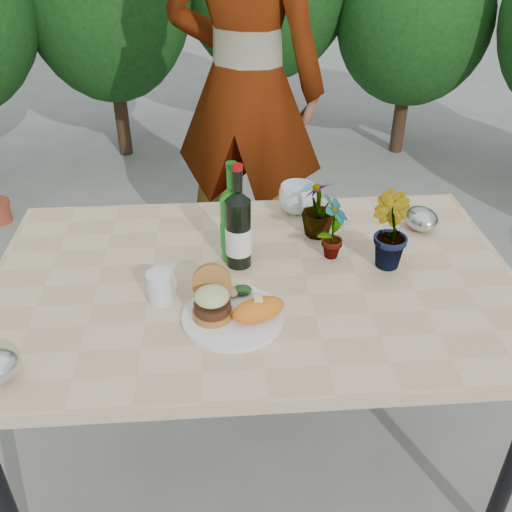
{
  "coord_description": "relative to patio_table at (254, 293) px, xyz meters",
  "views": [
    {
      "loc": [
        -0.1,
        -1.41,
        1.75
      ],
      "look_at": [
        0.0,
        -0.08,
        0.88
      ],
      "focal_mm": 40.0,
      "sensor_mm": 36.0,
      "label": 1
    }
  ],
  "objects": [
    {
      "name": "ground",
      "position": [
        0.0,
        0.0,
        -0.69
      ],
      "size": [
        80.0,
        80.0,
        0.0
      ],
      "primitive_type": "plane",
      "color": "slate",
      "rests_on": "ground"
    },
    {
      "name": "patio_table",
      "position": [
        0.0,
        0.0,
        0.0
      ],
      "size": [
        1.6,
        1.0,
        0.75
      ],
      "color": "beige",
      "rests_on": "ground"
    },
    {
      "name": "shrub_hedge",
      "position": [
        -0.0,
        1.66,
        0.4
      ],
      "size": [
        6.76,
        4.99,
        2.06
      ],
      "color": "#382316",
      "rests_on": "ground"
    },
    {
      "name": "dinner_plate",
      "position": [
        -0.07,
        -0.19,
        0.06
      ],
      "size": [
        0.28,
        0.28,
        0.01
      ],
      "primitive_type": "cylinder",
      "color": "white",
      "rests_on": "patio_table"
    },
    {
      "name": "burger_stack",
      "position": [
        -0.13,
        -0.18,
        0.12
      ],
      "size": [
        0.11,
        0.16,
        0.11
      ],
      "color": "#B7722D",
      "rests_on": "dinner_plate"
    },
    {
      "name": "sweet_potato",
      "position": [
        -0.0,
        -0.21,
        0.1
      ],
      "size": [
        0.17,
        0.12,
        0.06
      ],
      "primitive_type": "ellipsoid",
      "rotation": [
        0.0,
        0.0,
        0.35
      ],
      "color": "orange",
      "rests_on": "dinner_plate"
    },
    {
      "name": "grilled_veg",
      "position": [
        -0.05,
        -0.1,
        0.09
      ],
      "size": [
        0.08,
        0.05,
        0.03
      ],
      "color": "olive",
      "rests_on": "dinner_plate"
    },
    {
      "name": "wine_bottle",
      "position": [
        -0.04,
        0.08,
        0.18
      ],
      "size": [
        0.08,
        0.08,
        0.34
      ],
      "rotation": [
        0.0,
        0.0,
        -0.25
      ],
      "color": "black",
      "rests_on": "patio_table"
    },
    {
      "name": "sparkling_water",
      "position": [
        -0.06,
        0.11,
        0.18
      ],
      "size": [
        0.08,
        0.08,
        0.33
      ],
      "rotation": [
        0.0,
        0.0,
        -0.3
      ],
      "color": "#18861A",
      "rests_on": "patio_table"
    },
    {
      "name": "plastic_cup",
      "position": [
        -0.27,
        -0.1,
        0.1
      ],
      "size": [
        0.07,
        0.07,
        0.09
      ],
      "primitive_type": "cylinder",
      "color": "silver",
      "rests_on": "patio_table"
    },
    {
      "name": "seedling_left",
      "position": [
        0.25,
        0.1,
        0.17
      ],
      "size": [
        0.12,
        0.14,
        0.22
      ],
      "primitive_type": "imported",
      "rotation": [
        0.0,
        0.0,
        1.13
      ],
      "color": "#22561D",
      "rests_on": "patio_table"
    },
    {
      "name": "seedling_mid",
      "position": [
        0.41,
        0.05,
        0.18
      ],
      "size": [
        0.15,
        0.16,
        0.24
      ],
      "primitive_type": "imported",
      "rotation": [
        0.0,
        0.0,
        1.95
      ],
      "color": "#295B1F",
      "rests_on": "patio_table"
    },
    {
      "name": "seedling_right",
      "position": [
        0.23,
        0.24,
        0.16
      ],
      "size": [
        0.16,
        0.16,
        0.2
      ],
      "primitive_type": "imported",
      "rotation": [
        0.0,
        0.0,
        4.04
      ],
      "color": "#265E20",
      "rests_on": "patio_table"
    },
    {
      "name": "blue_bowl",
      "position": [
        0.18,
        0.4,
        0.11
      ],
      "size": [
        0.14,
        0.14,
        0.11
      ],
      "primitive_type": "imported",
      "rotation": [
        0.0,
        0.0,
        0.01
      ],
      "color": "silver",
      "rests_on": "patio_table"
    },
    {
      "name": "foil_packet_right",
      "position": [
        0.59,
        0.25,
        0.1
      ],
      "size": [
        0.14,
        0.15,
        0.08
      ],
      "primitive_type": "ellipsoid",
      "rotation": [
        0.0,
        0.0,
        1.8
      ],
      "color": "#B1B4B8",
      "rests_on": "patio_table"
    },
    {
      "name": "person",
      "position": [
        0.04,
        1.12,
        0.3
      ],
      "size": [
        0.84,
        0.69,
        1.98
      ],
      "primitive_type": "imported",
      "rotation": [
        0.0,
        0.0,
        2.79
      ],
      "color": "#8D6446",
      "rests_on": "ground"
    }
  ]
}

